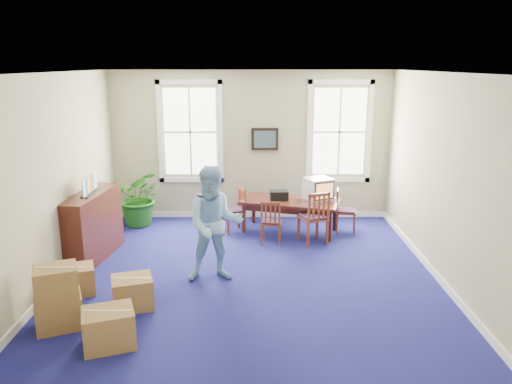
{
  "coord_description": "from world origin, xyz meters",
  "views": [
    {
      "loc": [
        0.07,
        -7.43,
        3.33
      ],
      "look_at": [
        0.1,
        0.6,
        1.25
      ],
      "focal_mm": 35.0,
      "sensor_mm": 36.0,
      "label": 1
    }
  ],
  "objects_px": {
    "chair_near_left": "(271,221)",
    "man": "(215,224)",
    "potted_plant": "(140,197)",
    "crt_tv": "(318,189)",
    "cardboard_boxes": "(77,292)",
    "conference_table": "(290,216)",
    "credenza": "(92,224)"
  },
  "relations": [
    {
      "from": "chair_near_left",
      "to": "man",
      "type": "xyz_separation_m",
      "value": [
        -0.93,
        -1.67,
        0.49
      ]
    },
    {
      "from": "potted_plant",
      "to": "man",
      "type": "bearing_deg",
      "value": -57.07
    },
    {
      "from": "crt_tv",
      "to": "cardboard_boxes",
      "type": "relative_size",
      "value": 0.35
    },
    {
      "from": "conference_table",
      "to": "crt_tv",
      "type": "distance_m",
      "value": 0.8
    },
    {
      "from": "potted_plant",
      "to": "cardboard_boxes",
      "type": "xyz_separation_m",
      "value": [
        0.09,
        -4.12,
        -0.17
      ]
    },
    {
      "from": "man",
      "to": "credenza",
      "type": "distance_m",
      "value": 2.41
    },
    {
      "from": "potted_plant",
      "to": "conference_table",
      "type": "bearing_deg",
      "value": -7.95
    },
    {
      "from": "crt_tv",
      "to": "man",
      "type": "bearing_deg",
      "value": -152.17
    },
    {
      "from": "cardboard_boxes",
      "to": "credenza",
      "type": "bearing_deg",
      "value": 102.73
    },
    {
      "from": "chair_near_left",
      "to": "man",
      "type": "relative_size",
      "value": 0.46
    },
    {
      "from": "chair_near_left",
      "to": "man",
      "type": "distance_m",
      "value": 1.98
    },
    {
      "from": "credenza",
      "to": "cardboard_boxes",
      "type": "relative_size",
      "value": 1.04
    },
    {
      "from": "conference_table",
      "to": "man",
      "type": "bearing_deg",
      "value": -102.93
    },
    {
      "from": "chair_near_left",
      "to": "credenza",
      "type": "height_order",
      "value": "credenza"
    },
    {
      "from": "cardboard_boxes",
      "to": "man",
      "type": "bearing_deg",
      "value": 38.61
    },
    {
      "from": "man",
      "to": "potted_plant",
      "type": "xyz_separation_m",
      "value": [
        -1.79,
        2.77,
        -0.31
      ]
    },
    {
      "from": "chair_near_left",
      "to": "conference_table",
      "type": "bearing_deg",
      "value": -113.68
    },
    {
      "from": "chair_near_left",
      "to": "cardboard_boxes",
      "type": "relative_size",
      "value": 0.56
    },
    {
      "from": "conference_table",
      "to": "man",
      "type": "xyz_separation_m",
      "value": [
        -1.33,
        -2.33,
        0.59
      ]
    },
    {
      "from": "crt_tv",
      "to": "cardboard_boxes",
      "type": "height_order",
      "value": "crt_tv"
    },
    {
      "from": "credenza",
      "to": "potted_plant",
      "type": "height_order",
      "value": "credenza"
    },
    {
      "from": "potted_plant",
      "to": "credenza",
      "type": "bearing_deg",
      "value": -102.72
    },
    {
      "from": "man",
      "to": "cardboard_boxes",
      "type": "bearing_deg",
      "value": -148.29
    },
    {
      "from": "crt_tv",
      "to": "potted_plant",
      "type": "distance_m",
      "value": 3.72
    },
    {
      "from": "man",
      "to": "cardboard_boxes",
      "type": "height_order",
      "value": "man"
    },
    {
      "from": "potted_plant",
      "to": "cardboard_boxes",
      "type": "bearing_deg",
      "value": -88.73
    },
    {
      "from": "crt_tv",
      "to": "chair_near_left",
      "type": "distance_m",
      "value": 1.28
    },
    {
      "from": "conference_table",
      "to": "crt_tv",
      "type": "bearing_deg",
      "value": 21.17
    },
    {
      "from": "man",
      "to": "credenza",
      "type": "height_order",
      "value": "man"
    },
    {
      "from": "crt_tv",
      "to": "man",
      "type": "distance_m",
      "value": 3.04
    },
    {
      "from": "credenza",
      "to": "potted_plant",
      "type": "distance_m",
      "value": 1.91
    },
    {
      "from": "conference_table",
      "to": "chair_near_left",
      "type": "bearing_deg",
      "value": -104.19
    }
  ]
}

